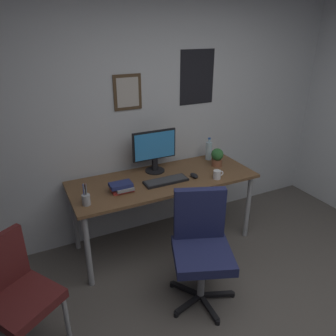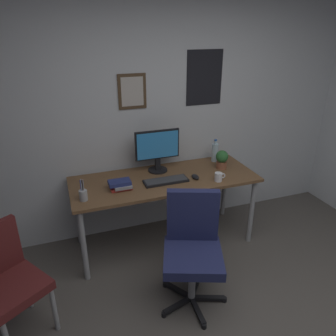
{
  "view_description": "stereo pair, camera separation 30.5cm",
  "coord_description": "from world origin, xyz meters",
  "px_view_note": "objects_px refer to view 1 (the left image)",
  "views": [
    {
      "loc": [
        -1.37,
        -0.89,
        2.14
      ],
      "look_at": [
        -0.16,
        1.62,
        0.91
      ],
      "focal_mm": 34.56,
      "sensor_mm": 36.0,
      "label": 1
    },
    {
      "loc": [
        -1.09,
        -1.01,
        2.14
      ],
      "look_at": [
        -0.16,
        1.62,
        0.91
      ],
      "focal_mm": 34.56,
      "sensor_mm": 36.0,
      "label": 2
    }
  ],
  "objects_px": {
    "office_chair": "(201,242)",
    "water_bottle": "(209,150)",
    "coffee_mug_near": "(217,175)",
    "potted_plant": "(217,157)",
    "keyboard": "(166,181)",
    "side_chair": "(15,290)",
    "computer_mouse": "(194,175)",
    "monitor": "(154,149)",
    "pen_cup": "(86,199)",
    "book_stack_left": "(122,187)"
  },
  "relations": [
    {
      "from": "monitor",
      "to": "potted_plant",
      "type": "relative_size",
      "value": 2.36
    },
    {
      "from": "computer_mouse",
      "to": "side_chair",
      "type": "bearing_deg",
      "value": -162.04
    },
    {
      "from": "keyboard",
      "to": "pen_cup",
      "type": "height_order",
      "value": "pen_cup"
    },
    {
      "from": "pen_cup",
      "to": "office_chair",
      "type": "bearing_deg",
      "value": -38.16
    },
    {
      "from": "monitor",
      "to": "coffee_mug_near",
      "type": "distance_m",
      "value": 0.67
    },
    {
      "from": "keyboard",
      "to": "computer_mouse",
      "type": "xyz_separation_m",
      "value": [
        0.3,
        -0.02,
        0.01
      ]
    },
    {
      "from": "monitor",
      "to": "keyboard",
      "type": "distance_m",
      "value": 0.36
    },
    {
      "from": "water_bottle",
      "to": "coffee_mug_near",
      "type": "distance_m",
      "value": 0.51
    },
    {
      "from": "coffee_mug_near",
      "to": "computer_mouse",
      "type": "bearing_deg",
      "value": 146.23
    },
    {
      "from": "office_chair",
      "to": "keyboard",
      "type": "bearing_deg",
      "value": 88.51
    },
    {
      "from": "monitor",
      "to": "office_chair",
      "type": "bearing_deg",
      "value": -91.53
    },
    {
      "from": "monitor",
      "to": "computer_mouse",
      "type": "height_order",
      "value": "monitor"
    },
    {
      "from": "computer_mouse",
      "to": "coffee_mug_near",
      "type": "xyz_separation_m",
      "value": [
        0.19,
        -0.13,
        0.02
      ]
    },
    {
      "from": "monitor",
      "to": "pen_cup",
      "type": "height_order",
      "value": "monitor"
    },
    {
      "from": "keyboard",
      "to": "book_stack_left",
      "type": "xyz_separation_m",
      "value": [
        -0.44,
        0.01,
        0.03
      ]
    },
    {
      "from": "coffee_mug_near",
      "to": "book_stack_left",
      "type": "xyz_separation_m",
      "value": [
        -0.93,
        0.15,
        -0.0
      ]
    },
    {
      "from": "keyboard",
      "to": "book_stack_left",
      "type": "bearing_deg",
      "value": 179.31
    },
    {
      "from": "side_chair",
      "to": "book_stack_left",
      "type": "xyz_separation_m",
      "value": [
        0.97,
        0.58,
        0.3
      ]
    },
    {
      "from": "side_chair",
      "to": "coffee_mug_near",
      "type": "relative_size",
      "value": 7.78
    },
    {
      "from": "office_chair",
      "to": "water_bottle",
      "type": "xyz_separation_m",
      "value": [
        0.7,
        1.02,
        0.33
      ]
    },
    {
      "from": "potted_plant",
      "to": "pen_cup",
      "type": "relative_size",
      "value": 0.98
    },
    {
      "from": "pen_cup",
      "to": "book_stack_left",
      "type": "xyz_separation_m",
      "value": [
        0.35,
        0.1,
        -0.01
      ]
    },
    {
      "from": "coffee_mug_near",
      "to": "potted_plant",
      "type": "distance_m",
      "value": 0.33
    },
    {
      "from": "potted_plant",
      "to": "book_stack_left",
      "type": "bearing_deg",
      "value": -173.98
    },
    {
      "from": "side_chair",
      "to": "office_chair",
      "type": "bearing_deg",
      "value": -5.14
    },
    {
      "from": "water_bottle",
      "to": "coffee_mug_near",
      "type": "bearing_deg",
      "value": -112.64
    },
    {
      "from": "computer_mouse",
      "to": "potted_plant",
      "type": "relative_size",
      "value": 0.56
    },
    {
      "from": "monitor",
      "to": "pen_cup",
      "type": "relative_size",
      "value": 2.3
    },
    {
      "from": "office_chair",
      "to": "computer_mouse",
      "type": "xyz_separation_m",
      "value": [
        0.32,
        0.68,
        0.25
      ]
    },
    {
      "from": "office_chair",
      "to": "book_stack_left",
      "type": "xyz_separation_m",
      "value": [
        -0.42,
        0.71,
        0.27
      ]
    },
    {
      "from": "potted_plant",
      "to": "coffee_mug_near",
      "type": "bearing_deg",
      "value": -122.87
    },
    {
      "from": "side_chair",
      "to": "computer_mouse",
      "type": "relative_size",
      "value": 7.95
    },
    {
      "from": "computer_mouse",
      "to": "pen_cup",
      "type": "distance_m",
      "value": 1.09
    },
    {
      "from": "office_chair",
      "to": "coffee_mug_near",
      "type": "bearing_deg",
      "value": 47.46
    },
    {
      "from": "water_bottle",
      "to": "coffee_mug_near",
      "type": "xyz_separation_m",
      "value": [
        -0.19,
        -0.47,
        -0.06
      ]
    },
    {
      "from": "computer_mouse",
      "to": "pen_cup",
      "type": "height_order",
      "value": "pen_cup"
    },
    {
      "from": "office_chair",
      "to": "pen_cup",
      "type": "bearing_deg",
      "value": 141.84
    },
    {
      "from": "office_chair",
      "to": "book_stack_left",
      "type": "height_order",
      "value": "office_chair"
    },
    {
      "from": "potted_plant",
      "to": "book_stack_left",
      "type": "relative_size",
      "value": 0.94
    },
    {
      "from": "coffee_mug_near",
      "to": "office_chair",
      "type": "bearing_deg",
      "value": -132.54
    },
    {
      "from": "potted_plant",
      "to": "office_chair",
      "type": "bearing_deg",
      "value": -129.65
    },
    {
      "from": "office_chair",
      "to": "water_bottle",
      "type": "distance_m",
      "value": 1.28
    },
    {
      "from": "side_chair",
      "to": "monitor",
      "type": "height_order",
      "value": "monitor"
    },
    {
      "from": "computer_mouse",
      "to": "potted_plant",
      "type": "bearing_deg",
      "value": 21.6
    },
    {
      "from": "side_chair",
      "to": "potted_plant",
      "type": "xyz_separation_m",
      "value": [
        2.07,
        0.7,
        0.36
      ]
    },
    {
      "from": "keyboard",
      "to": "potted_plant",
      "type": "distance_m",
      "value": 0.68
    },
    {
      "from": "monitor",
      "to": "potted_plant",
      "type": "height_order",
      "value": "monitor"
    },
    {
      "from": "book_stack_left",
      "to": "potted_plant",
      "type": "bearing_deg",
      "value": 6.02
    },
    {
      "from": "water_bottle",
      "to": "keyboard",
      "type": "bearing_deg",
      "value": -155.03
    },
    {
      "from": "monitor",
      "to": "side_chair",
      "type": "bearing_deg",
      "value": -148.78
    }
  ]
}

